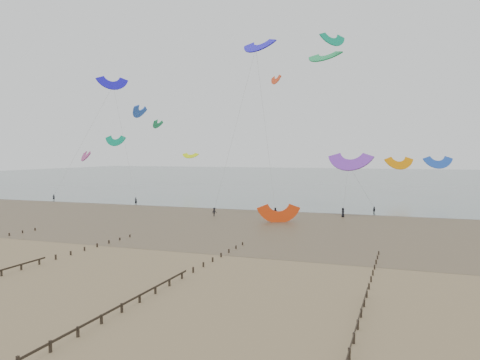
% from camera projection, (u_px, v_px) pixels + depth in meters
% --- Properties ---
extents(ground, '(500.00, 500.00, 0.00)m').
position_uv_depth(ground, '(176.00, 262.00, 54.35)').
color(ground, brown).
rests_on(ground, ground).
extents(sea_and_shore, '(500.00, 665.00, 0.03)m').
position_uv_depth(sea_and_shore, '(242.00, 220.00, 88.06)').
color(sea_and_shore, '#475654').
rests_on(sea_and_shore, ground).
extents(groynes, '(72.16, 50.16, 1.00)m').
position_uv_depth(groynes, '(106.00, 315.00, 35.07)').
color(groynes, black).
rests_on(groynes, ground).
extents(kitesurfer_lead, '(0.68, 0.46, 1.83)m').
position_uv_depth(kitesurfer_lead, '(136.00, 201.00, 114.66)').
color(kitesurfer_lead, black).
rests_on(kitesurfer_lead, ground).
extents(kitesurfers, '(140.44, 18.30, 1.86)m').
position_uv_depth(kitesurfers, '(377.00, 213.00, 92.36)').
color(kitesurfers, black).
rests_on(kitesurfers, ground).
extents(grounded_kite, '(8.16, 7.46, 3.63)m').
position_uv_depth(grounded_kite, '(279.00, 222.00, 85.47)').
color(grounded_kite, '#FF4210').
rests_on(grounded_kite, ground).
extents(kites_airborne, '(244.09, 112.80, 40.23)m').
position_uv_depth(kites_airborne, '(288.00, 126.00, 138.47)').
color(kites_airborne, '#982166').
rests_on(kites_airborne, ground).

